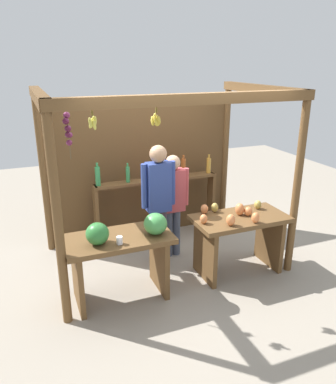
{
  "coord_description": "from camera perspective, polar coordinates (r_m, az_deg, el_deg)",
  "views": [
    {
      "loc": [
        -1.74,
        -4.57,
        2.74
      ],
      "look_at": [
        0.0,
        -0.18,
        1.09
      ],
      "focal_mm": 35.33,
      "sensor_mm": 36.0,
      "label": 1
    }
  ],
  "objects": [
    {
      "name": "vendor_man",
      "position": [
        5.08,
        -1.44,
        -0.36
      ],
      "size": [
        0.48,
        0.23,
        1.7
      ],
      "rotation": [
        0.0,
        0.0,
        0.17
      ],
      "color": "#453844",
      "rests_on": "ground"
    },
    {
      "name": "fruit_counter_right",
      "position": [
        5.11,
        10.6,
        -5.79
      ],
      "size": [
        1.25,
        0.65,
        0.97
      ],
      "color": "brown",
      "rests_on": "ground"
    },
    {
      "name": "ground_plane",
      "position": [
        5.6,
        -0.7,
        -9.95
      ],
      "size": [
        12.0,
        12.0,
        0.0
      ],
      "primitive_type": "plane",
      "color": "gray",
      "rests_on": "ground"
    },
    {
      "name": "fruit_counter_left",
      "position": [
        4.48,
        -6.98,
        -8.41
      ],
      "size": [
        1.25,
        0.64,
        1.06
      ],
      "color": "brown",
      "rests_on": "ground"
    },
    {
      "name": "bottle_shelf_unit",
      "position": [
        5.92,
        -1.7,
        0.05
      ],
      "size": [
        1.98,
        0.22,
        1.34
      ],
      "color": "brown",
      "rests_on": "ground"
    },
    {
      "name": "market_stall",
      "position": [
        5.46,
        -2.47,
        5.05
      ],
      "size": [
        3.09,
        1.95,
        2.41
      ],
      "color": "brown",
      "rests_on": "ground"
    },
    {
      "name": "vendor_woman",
      "position": [
        5.33,
        0.72,
        -0.86
      ],
      "size": [
        0.48,
        0.21,
        1.52
      ],
      "rotation": [
        0.0,
        0.0,
        -0.03
      ],
      "color": "#4A546A",
      "rests_on": "ground"
    }
  ]
}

